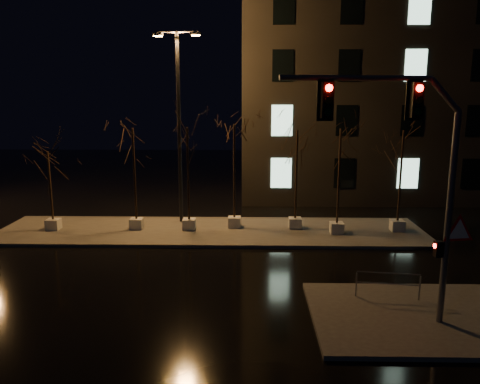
{
  "coord_description": "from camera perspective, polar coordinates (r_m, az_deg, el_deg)",
  "views": [
    {
      "loc": [
        2.01,
        -17.38,
        6.91
      ],
      "look_at": [
        1.58,
        2.88,
        2.8
      ],
      "focal_mm": 35.0,
      "sensor_mm": 36.0,
      "label": 1
    }
  ],
  "objects": [
    {
      "name": "tree_4",
      "position": [
        24.11,
        6.94,
        4.83
      ],
      "size": [
        1.8,
        1.8,
        5.28
      ],
      "color": "beige",
      "rests_on": "median"
    },
    {
      "name": "ground",
      "position": [
        18.81,
        -5.08,
        -10.14
      ],
      "size": [
        90.0,
        90.0,
        0.0
      ],
      "primitive_type": "plane",
      "color": "black",
      "rests_on": "ground"
    },
    {
      "name": "building",
      "position": [
        37.36,
        20.37,
        11.67
      ],
      "size": [
        25.0,
        12.0,
        15.0
      ],
      "primitive_type": "cube",
      "color": "black",
      "rests_on": "ground"
    },
    {
      "name": "tree_5",
      "position": [
        23.52,
        12.08,
        4.73
      ],
      "size": [
        1.8,
        1.8,
        5.41
      ],
      "color": "beige",
      "rests_on": "median"
    },
    {
      "name": "tree_1",
      "position": [
        24.41,
        -12.87,
        4.89
      ],
      "size": [
        1.8,
        1.8,
        5.39
      ],
      "color": "beige",
      "rests_on": "median"
    },
    {
      "name": "median",
      "position": [
        24.44,
        -3.56,
        -4.8
      ],
      "size": [
        22.0,
        5.0,
        0.15
      ],
      "primitive_type": "cube",
      "color": "#4B4943",
      "rests_on": "ground"
    },
    {
      "name": "tree_3",
      "position": [
        24.1,
        -0.71,
        5.41
      ],
      "size": [
        1.8,
        1.8,
        5.56
      ],
      "color": "beige",
      "rests_on": "median"
    },
    {
      "name": "tree_0",
      "position": [
        25.71,
        -22.27,
        2.63
      ],
      "size": [
        1.8,
        1.8,
        4.2
      ],
      "color": "beige",
      "rests_on": "median"
    },
    {
      "name": "guard_rail_a",
      "position": [
        16.98,
        17.59,
        -10.35
      ],
      "size": [
        2.12,
        0.33,
        0.92
      ],
      "rotation": [
        0.0,
        0.0,
        -0.13
      ],
      "color": "slate",
      "rests_on": "sidewalk_corner"
    },
    {
      "name": "sidewalk_corner",
      "position": [
        16.41,
        21.29,
        -13.97
      ],
      "size": [
        7.0,
        5.0,
        0.15
      ],
      "primitive_type": "cube",
      "color": "#4B4943",
      "rests_on": "ground"
    },
    {
      "name": "streetlight_main",
      "position": [
        25.37,
        -7.47,
        9.28
      ],
      "size": [
        2.53,
        0.57,
        10.11
      ],
      "rotation": [
        0.0,
        0.0,
        -0.11
      ],
      "color": "black",
      "rests_on": "median"
    },
    {
      "name": "traffic_signal_mast",
      "position": [
        14.16,
        20.48,
        2.88
      ],
      "size": [
        5.97,
        0.96,
        7.34
      ],
      "rotation": [
        0.0,
        0.0,
        0.15
      ],
      "color": "slate",
      "rests_on": "sidewalk_corner"
    },
    {
      "name": "tree_2",
      "position": [
        23.83,
        -6.41,
        5.06
      ],
      "size": [
        1.8,
        1.8,
        5.44
      ],
      "color": "beige",
      "rests_on": "median"
    },
    {
      "name": "tree_6",
      "position": [
        24.81,
        19.16,
        4.49
      ],
      "size": [
        1.8,
        1.8,
        5.3
      ],
      "color": "beige",
      "rests_on": "median"
    }
  ]
}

